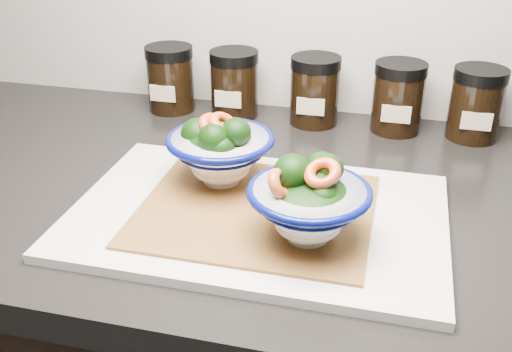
% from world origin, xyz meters
% --- Properties ---
extents(countertop, '(3.50, 0.60, 0.04)m').
position_xyz_m(countertop, '(0.00, 1.45, 0.88)').
color(countertop, black).
rests_on(countertop, cabinet).
extents(cutting_board, '(0.45, 0.30, 0.01)m').
position_xyz_m(cutting_board, '(0.00, 1.36, 0.91)').
color(cutting_board, silver).
rests_on(cutting_board, countertop).
extents(bamboo_mat, '(0.28, 0.24, 0.00)m').
position_xyz_m(bamboo_mat, '(0.00, 1.37, 0.91)').
color(bamboo_mat, '#AB7433').
rests_on(bamboo_mat, cutting_board).
extents(bowl_left, '(0.14, 0.14, 0.11)m').
position_xyz_m(bowl_left, '(-0.06, 1.42, 0.96)').
color(bowl_left, white).
rests_on(bowl_left, bamboo_mat).
extents(bowl_right, '(0.14, 0.14, 0.11)m').
position_xyz_m(bowl_right, '(0.07, 1.32, 0.96)').
color(bowl_right, white).
rests_on(bowl_right, bamboo_mat).
extents(spice_jar_a, '(0.08, 0.08, 0.11)m').
position_xyz_m(spice_jar_a, '(-0.23, 1.69, 0.96)').
color(spice_jar_a, black).
rests_on(spice_jar_a, countertop).
extents(spice_jar_b, '(0.08, 0.08, 0.11)m').
position_xyz_m(spice_jar_b, '(-0.12, 1.69, 0.96)').
color(spice_jar_b, black).
rests_on(spice_jar_b, countertop).
extents(spice_jar_c, '(0.08, 0.08, 0.11)m').
position_xyz_m(spice_jar_c, '(0.02, 1.69, 0.96)').
color(spice_jar_c, black).
rests_on(spice_jar_c, countertop).
extents(spice_jar_d, '(0.08, 0.08, 0.11)m').
position_xyz_m(spice_jar_d, '(0.15, 1.69, 0.96)').
color(spice_jar_d, black).
rests_on(spice_jar_d, countertop).
extents(spice_jar_e, '(0.08, 0.08, 0.11)m').
position_xyz_m(spice_jar_e, '(0.27, 1.69, 0.96)').
color(spice_jar_e, black).
rests_on(spice_jar_e, countertop).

